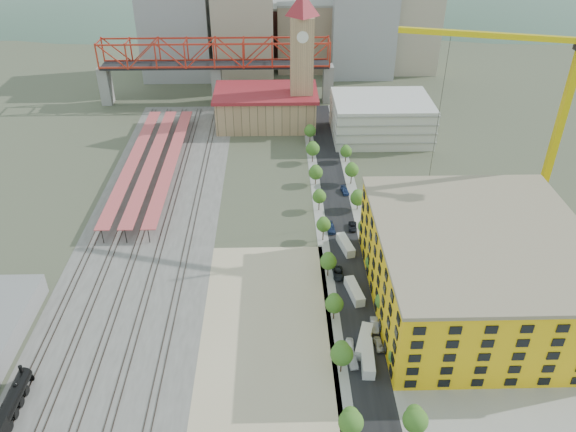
{
  "coord_description": "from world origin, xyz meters",
  "views": [
    {
      "loc": [
        -1.73,
        -116.01,
        85.28
      ],
      "look_at": [
        1.19,
        1.44,
        10.0
      ],
      "focal_mm": 35.0,
      "sensor_mm": 36.0,
      "label": 1
    }
  ],
  "objects_px": {
    "site_trailer_b": "(364,341)",
    "locomotive": "(6,416)",
    "construction_building": "(477,269)",
    "car_0": "(350,346)",
    "site_trailer_a": "(367,358)",
    "clock_tower": "(302,49)",
    "site_trailer_c": "(354,291)",
    "site_trailer_d": "(346,245)",
    "tower_crane": "(550,99)"
  },
  "relations": [
    {
      "from": "clock_tower",
      "to": "site_trailer_c",
      "type": "height_order",
      "value": "clock_tower"
    },
    {
      "from": "clock_tower",
      "to": "site_trailer_b",
      "type": "xyz_separation_m",
      "value": [
        8.0,
        -113.12,
        -27.47
      ]
    },
    {
      "from": "site_trailer_b",
      "to": "car_0",
      "type": "xyz_separation_m",
      "value": [
        -3.0,
        -0.85,
        -0.49
      ]
    },
    {
      "from": "clock_tower",
      "to": "construction_building",
      "type": "bearing_deg",
      "value": -71.22
    },
    {
      "from": "construction_building",
      "to": "locomotive",
      "type": "distance_m",
      "value": 97.21
    },
    {
      "from": "clock_tower",
      "to": "site_trailer_c",
      "type": "bearing_deg",
      "value": -85.3
    },
    {
      "from": "construction_building",
      "to": "locomotive",
      "type": "relative_size",
      "value": 2.23
    },
    {
      "from": "clock_tower",
      "to": "locomotive",
      "type": "distance_m",
      "value": 145.28
    },
    {
      "from": "tower_crane",
      "to": "site_trailer_d",
      "type": "xyz_separation_m",
      "value": [
        -47.87,
        -8.99,
        -35.42
      ]
    },
    {
      "from": "site_trailer_d",
      "to": "construction_building",
      "type": "bearing_deg",
      "value": -52.02
    },
    {
      "from": "tower_crane",
      "to": "site_trailer_a",
      "type": "bearing_deg",
      "value": -135.1
    },
    {
      "from": "locomotive",
      "to": "site_trailer_a",
      "type": "height_order",
      "value": "locomotive"
    },
    {
      "from": "site_trailer_b",
      "to": "site_trailer_c",
      "type": "relative_size",
      "value": 1.03
    },
    {
      "from": "site_trailer_a",
      "to": "construction_building",
      "type": "bearing_deg",
      "value": 38.0
    },
    {
      "from": "site_trailer_a",
      "to": "site_trailer_c",
      "type": "distance_m",
      "value": 20.43
    },
    {
      "from": "locomotive",
      "to": "car_0",
      "type": "relative_size",
      "value": 5.23
    },
    {
      "from": "site_trailer_d",
      "to": "car_0",
      "type": "height_order",
      "value": "site_trailer_d"
    },
    {
      "from": "construction_building",
      "to": "site_trailer_b",
      "type": "bearing_deg",
      "value": -153.21
    },
    {
      "from": "construction_building",
      "to": "tower_crane",
      "type": "distance_m",
      "value": 45.99
    },
    {
      "from": "car_0",
      "to": "site_trailer_d",
      "type": "bearing_deg",
      "value": 89.99
    },
    {
      "from": "locomotive",
      "to": "site_trailer_b",
      "type": "distance_m",
      "value": 68.26
    },
    {
      "from": "site_trailer_b",
      "to": "site_trailer_c",
      "type": "bearing_deg",
      "value": 107.26
    },
    {
      "from": "locomotive",
      "to": "site_trailer_c",
      "type": "height_order",
      "value": "locomotive"
    },
    {
      "from": "construction_building",
      "to": "site_trailer_d",
      "type": "distance_m",
      "value": 34.4
    },
    {
      "from": "site_trailer_a",
      "to": "site_trailer_b",
      "type": "xyz_separation_m",
      "value": [
        0.0,
        4.61,
        -0.05
      ]
    },
    {
      "from": "clock_tower",
      "to": "site_trailer_d",
      "type": "xyz_separation_m",
      "value": [
        8.0,
        -79.03,
        -27.52
      ]
    },
    {
      "from": "site_trailer_b",
      "to": "site_trailer_d",
      "type": "bearing_deg",
      "value": 107.26
    },
    {
      "from": "clock_tower",
      "to": "site_trailer_d",
      "type": "relative_size",
      "value": 6.06
    },
    {
      "from": "site_trailer_a",
      "to": "site_trailer_b",
      "type": "bearing_deg",
      "value": 93.7
    },
    {
      "from": "site_trailer_c",
      "to": "site_trailer_b",
      "type": "bearing_deg",
      "value": -101.31
    },
    {
      "from": "tower_crane",
      "to": "site_trailer_c",
      "type": "relative_size",
      "value": 6.8
    },
    {
      "from": "site_trailer_a",
      "to": "site_trailer_b",
      "type": "distance_m",
      "value": 4.61
    },
    {
      "from": "clock_tower",
      "to": "construction_building",
      "type": "distance_m",
      "value": 107.36
    },
    {
      "from": "locomotive",
      "to": "site_trailer_d",
      "type": "distance_m",
      "value": 83.71
    },
    {
      "from": "car_0",
      "to": "clock_tower",
      "type": "bearing_deg",
      "value": 97.41
    },
    {
      "from": "site_trailer_a",
      "to": "car_0",
      "type": "bearing_deg",
      "value": 132.3
    },
    {
      "from": "construction_building",
      "to": "site_trailer_d",
      "type": "height_order",
      "value": "construction_building"
    },
    {
      "from": "tower_crane",
      "to": "site_trailer_a",
      "type": "xyz_separation_m",
      "value": [
        -47.87,
        -47.7,
        -35.32
      ]
    },
    {
      "from": "tower_crane",
      "to": "site_trailer_c",
      "type": "xyz_separation_m",
      "value": [
        -47.87,
        -27.27,
        -35.4
      ]
    },
    {
      "from": "clock_tower",
      "to": "site_trailer_a",
      "type": "height_order",
      "value": "clock_tower"
    },
    {
      "from": "construction_building",
      "to": "site_trailer_a",
      "type": "height_order",
      "value": "construction_building"
    },
    {
      "from": "construction_building",
      "to": "car_0",
      "type": "height_order",
      "value": "construction_building"
    },
    {
      "from": "site_trailer_a",
      "to": "site_trailer_c",
      "type": "height_order",
      "value": "site_trailer_a"
    },
    {
      "from": "site_trailer_b",
      "to": "locomotive",
      "type": "bearing_deg",
      "value": -147.97
    },
    {
      "from": "tower_crane",
      "to": "construction_building",
      "type": "bearing_deg",
      "value": -126.13
    },
    {
      "from": "construction_building",
      "to": "site_trailer_c",
      "type": "xyz_separation_m",
      "value": [
        -26.0,
        2.7,
        -8.22
      ]
    },
    {
      "from": "locomotive",
      "to": "site_trailer_b",
      "type": "relative_size",
      "value": 2.52
    },
    {
      "from": "locomotive",
      "to": "tower_crane",
      "type": "height_order",
      "value": "tower_crane"
    },
    {
      "from": "site_trailer_d",
      "to": "car_0",
      "type": "distance_m",
      "value": 35.08
    },
    {
      "from": "tower_crane",
      "to": "car_0",
      "type": "xyz_separation_m",
      "value": [
        -50.87,
        -43.94,
        -35.85
      ]
    }
  ]
}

